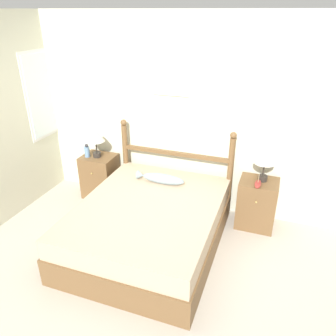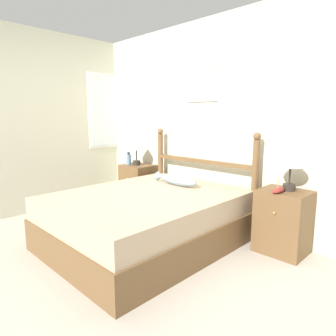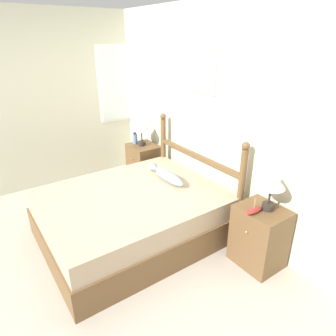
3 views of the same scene
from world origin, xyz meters
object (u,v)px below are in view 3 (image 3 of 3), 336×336
Objects in this scene: bottle at (135,138)px; model_boat at (254,210)px; nightstand_right at (259,236)px; table_lamp_right at (272,182)px; bed at (132,216)px; nightstand_left at (144,164)px; fish_pillow at (167,176)px; table_lamp_left at (141,126)px.

model_boat is at bearing -1.42° from bottle.
table_lamp_right is (0.03, 0.03, 0.62)m from nightstand_right.
bottle is (-2.39, -0.07, 0.41)m from nightstand_right.
nightstand_left is at bearing 143.72° from bed.
bottle is 2.38m from model_boat.
table_lamp_right is 0.65× the size of fish_pillow.
bed is 3.12× the size of fish_pillow.
table_lamp_left is at bearing -178.70° from table_lamp_right.
bottle is at bearing 169.00° from fish_pillow.
bottle is at bearing -152.98° from nightstand_left.
table_lamp_right is (1.16, 0.86, 0.67)m from bed.
nightstand_right is (2.26, 0.00, 0.00)m from nightstand_left.
nightstand_right is 1.59× the size of table_lamp_right.
model_boat is 0.35× the size of fish_pillow.
table_lamp_left is at bearing 165.46° from fish_pillow.
nightstand_right is 0.62m from table_lamp_right.
nightstand_left is 2.93× the size of model_boat.
nightstand_left is at bearing 176.78° from model_boat.
model_boat reaches higher than nightstand_left.
fish_pillow is at bearing -171.46° from model_boat.
table_lamp_right is at bearing 75.98° from model_boat.
bottle reaches higher than nightstand_left.
model_boat is (-0.01, -0.13, 0.35)m from nightstand_right.
nightstand_right is at bearing 0.00° from nightstand_left.
bottle is at bearing -161.38° from table_lamp_left.
fish_pillow is at bearing -165.67° from nightstand_right.
nightstand_right is (1.13, 0.83, 0.05)m from bed.
model_boat is at bearing -3.22° from nightstand_left.
bed is 1.40m from nightstand_left.
table_lamp_left is 2.27m from model_boat.
table_lamp_left is at bearing 177.36° from model_boat.
bed is at bearing -35.53° from table_lamp_left.
nightstand_left is 0.62m from table_lamp_left.
bed is 9.99× the size of bottle.
nightstand_right is at bearing 1.61° from bottle.
table_lamp_right is at bearing 15.31° from fish_pillow.
fish_pillow reaches higher than nightstand_right.
fish_pillow is (1.21, -0.24, -0.11)m from bottle.
table_lamp_left is 2.29m from table_lamp_right.
table_lamp_left is at bearing 18.62° from bottle.
fish_pillow is (-1.21, -0.33, -0.32)m from table_lamp_right.
table_lamp_left is at bearing -179.42° from nightstand_right.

